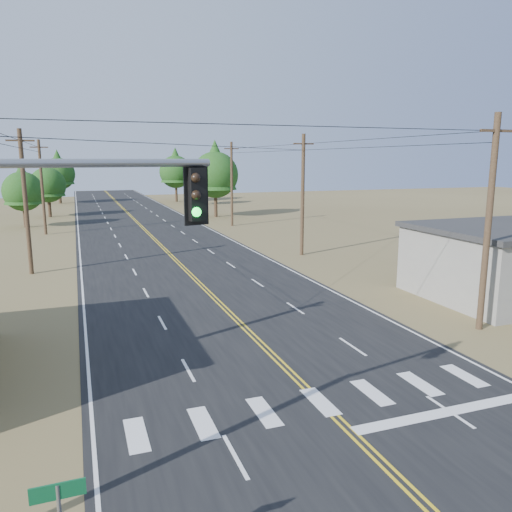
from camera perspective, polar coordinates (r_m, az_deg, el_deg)
name	(u,v)px	position (r m, az deg, el deg)	size (l,w,h in m)	color
road	(184,268)	(37.32, -8.21, -1.42)	(15.00, 200.00, 0.02)	black
utility_pole_left_mid	(25,201)	(37.98, -24.85, 5.70)	(1.80, 0.30, 10.00)	#4C3826
utility_pole_left_far	(42,187)	(57.90, -23.25, 7.30)	(1.80, 0.30, 10.00)	#4C3826
utility_pole_right_near	(488,222)	(25.24, 25.03, 3.50)	(1.80, 0.30, 10.00)	#4C3826
utility_pole_right_mid	(303,194)	(41.79, 5.35, 7.05)	(1.80, 0.30, 10.00)	#4C3826
utility_pole_right_far	(232,183)	(60.46, -2.79, 8.29)	(1.80, 0.30, 10.00)	#4C3826
tree_left_near	(23,187)	(65.10, -25.12, 7.12)	(4.64, 4.64, 7.73)	#3F2D1E
tree_left_mid	(48,181)	(75.74, -22.73, 7.87)	(4.85, 4.85, 8.09)	#3F2D1E
tree_left_far	(58,171)	(98.54, -21.68, 9.06)	(5.84, 5.84, 9.73)	#3F2D1E
tree_right_near	(215,170)	(70.16, -4.69, 9.77)	(6.37, 6.37, 10.62)	#3F2D1E
tree_right_mid	(201,179)	(89.83, -6.29, 8.75)	(4.46, 4.46, 7.44)	#3F2D1E
tree_right_far	(176,169)	(97.05, -9.18, 9.84)	(6.12, 6.12, 10.21)	#3F2D1E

